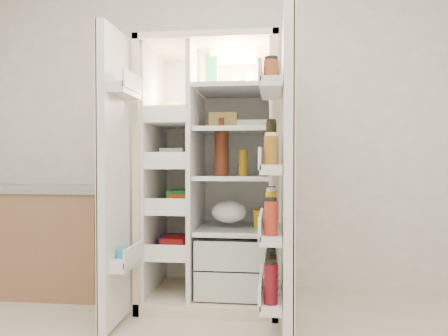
# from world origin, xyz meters

# --- Properties ---
(wall_back) EXTENTS (4.00, 0.02, 2.70)m
(wall_back) POSITION_xyz_m (0.00, 2.00, 1.35)
(wall_back) COLOR white
(wall_back) RESTS_ON floor
(refrigerator) EXTENTS (0.92, 0.70, 1.80)m
(refrigerator) POSITION_xyz_m (-0.09, 1.65, 0.75)
(refrigerator) COLOR beige
(refrigerator) RESTS_ON floor
(freezer_door) EXTENTS (0.15, 0.40, 1.72)m
(freezer_door) POSITION_xyz_m (-0.61, 1.05, 0.89)
(freezer_door) COLOR white
(freezer_door) RESTS_ON floor
(fridge_door) EXTENTS (0.17, 0.58, 1.72)m
(fridge_door) POSITION_xyz_m (0.37, 0.96, 0.87)
(fridge_door) COLOR white
(fridge_door) RESTS_ON floor
(kitchen_counter) EXTENTS (1.10, 0.58, 0.80)m
(kitchen_counter) POSITION_xyz_m (-1.43, 1.70, 0.40)
(kitchen_counter) COLOR #8C6446
(kitchen_counter) RESTS_ON floor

